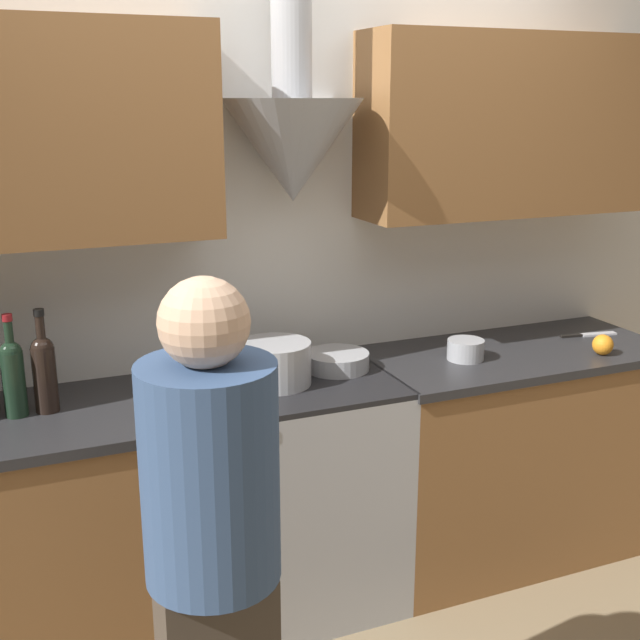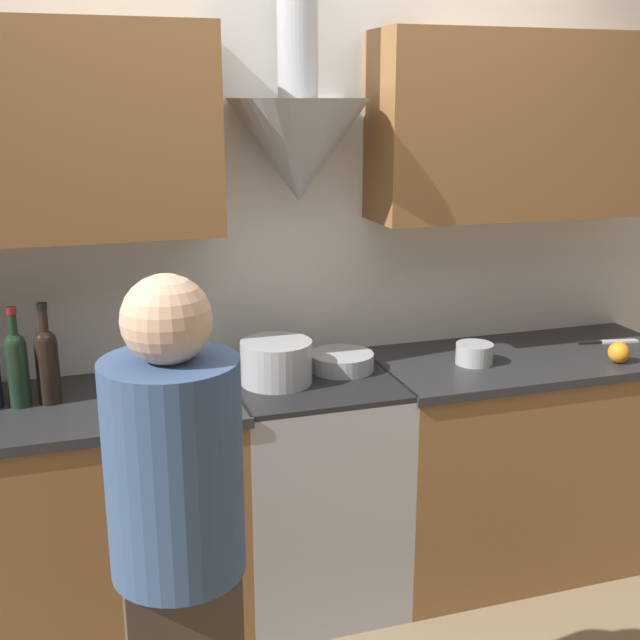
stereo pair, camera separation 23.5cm
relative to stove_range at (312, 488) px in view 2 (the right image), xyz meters
The scene contains 12 objects.
wall_back 1.05m from the stove_range, 98.43° to the left, with size 8.40×0.51×2.60m.
counter_left 1.03m from the stove_range, behind, with size 1.48×0.62×0.91m.
counter_right 0.92m from the stove_range, ahead, with size 1.26×0.62×0.91m.
stove_range is the anchor object (origin of this frame).
wine_bottle_7 1.18m from the stove_range, behind, with size 0.07×0.07×0.34m.
wine_bottle_8 1.09m from the stove_range, behind, with size 0.08×0.08×0.35m.
stock_pot 0.55m from the stove_range, behind, with size 0.26×0.26×0.16m.
mixing_bowl 0.50m from the stove_range, 22.10° to the left, with size 0.24×0.24×0.07m.
orange_fruit 1.31m from the stove_range, ahead, with size 0.08×0.08×0.08m.
saucepan 0.82m from the stove_range, ahead, with size 0.15×0.15×0.08m.
chefs_knife 1.40m from the stove_range, ahead, with size 0.26×0.07×0.01m.
person_foreground_left 1.19m from the stove_range, 123.54° to the right, with size 0.32×0.32×1.54m.
Camera 2 is at (-0.81, -2.36, 1.91)m, focal length 45.00 mm.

